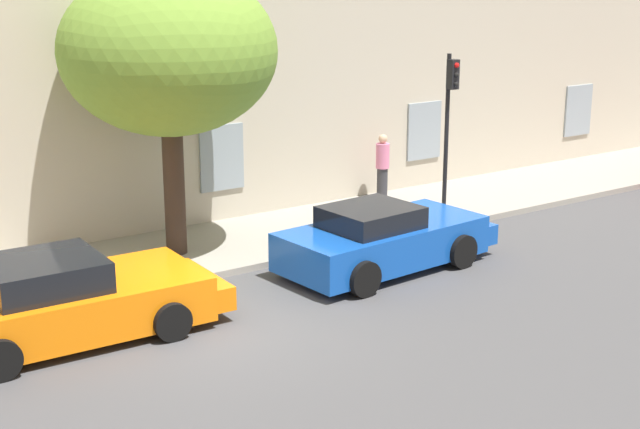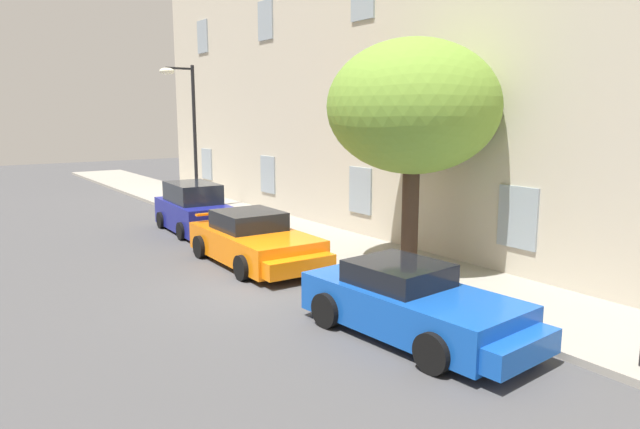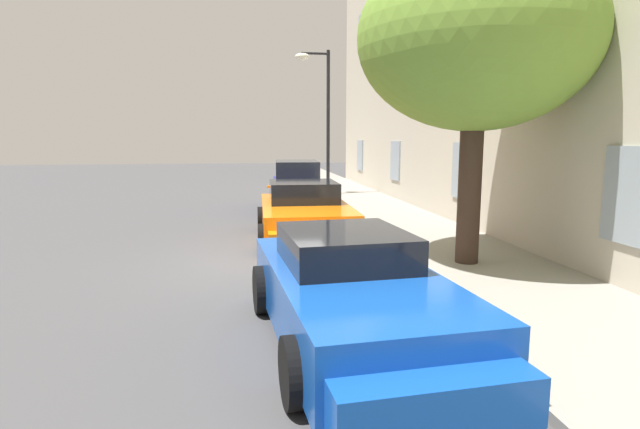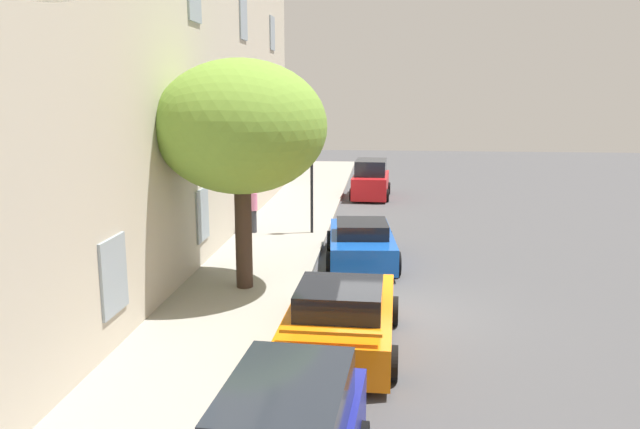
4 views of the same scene
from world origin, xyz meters
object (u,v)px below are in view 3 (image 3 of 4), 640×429
Objects in this scene: sportscar_red_lead at (305,216)px; hatchback_parked at (297,188)px; tree_near_kerb at (476,39)px; street_lamp at (318,96)px; sportscar_yellow_flank at (356,299)px.

hatchback_parked is at bearing 176.25° from sportscar_red_lead.
hatchback_parked is at bearing -164.08° from tree_near_kerb.
street_lamp is at bearing -174.71° from tree_near_kerb.
street_lamp reaches higher than sportscar_red_lead.
sportscar_yellow_flank is 1.20× the size of hatchback_parked.
street_lamp is (-8.79, 1.60, 3.55)m from sportscar_red_lead.
sportscar_yellow_flank is 15.62m from street_lamp.
sportscar_red_lead is 9.61m from street_lamp.
street_lamp is at bearing 169.66° from sportscar_red_lead.
sportscar_yellow_flank is at bearing -2.51° from hatchback_parked.
sportscar_red_lead is at bearing -10.34° from street_lamp.
hatchback_parked is at bearing 177.49° from sportscar_yellow_flank.
street_lamp reaches higher than hatchback_parked.
tree_near_kerb is (-3.22, 2.87, 3.61)m from sportscar_yellow_flank.
sportscar_red_lead is 1.03× the size of sportscar_yellow_flank.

